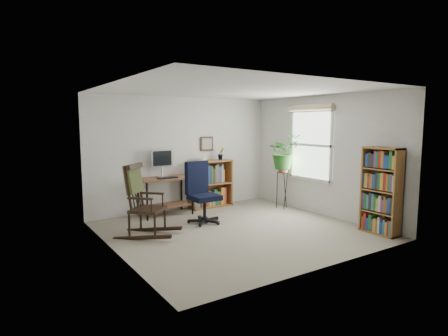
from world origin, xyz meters
TOP-DOWN VIEW (x-y plane):
  - floor at (0.00, 0.00)m, footprint 4.20×4.00m
  - ceiling at (0.00, 0.00)m, footprint 4.20×4.00m
  - wall_back at (0.00, 2.00)m, footprint 4.20×0.00m
  - wall_front at (0.00, -2.00)m, footprint 4.20×0.00m
  - wall_left at (-2.10, 0.00)m, footprint 0.00×4.00m
  - wall_right at (2.10, 0.00)m, footprint 0.00×4.00m
  - window at (2.06, 0.30)m, footprint 0.12×1.20m
  - desk at (-0.57, 1.70)m, footprint 1.06×0.58m
  - monitor at (-0.57, 1.84)m, footprint 0.46×0.16m
  - keyboard at (-0.57, 1.58)m, footprint 0.40×0.15m
  - office_chair at (-0.22, 0.72)m, footprint 0.72×0.72m
  - rocking_chair at (-1.41, 0.53)m, footprint 1.18×1.19m
  - low_bookshelf at (0.57, 1.82)m, footprint 0.98×0.33m
  - tall_bookshelf at (1.92, -1.46)m, footprint 0.27×0.64m
  - plant_stand at (1.80, 0.83)m, footprint 0.29×0.29m
  - spider_plant at (1.80, 0.83)m, footprint 1.69×1.88m
  - potted_plant_small at (0.85, 1.83)m, footprint 0.13×0.24m
  - framed_picture at (0.57, 1.97)m, footprint 0.32×0.04m

SIDE VIEW (x-z plane):
  - floor at x=0.00m, z-range 0.00..0.00m
  - desk at x=-0.57m, z-range 0.00..0.76m
  - plant_stand at x=1.80m, z-range 0.00..0.93m
  - low_bookshelf at x=0.57m, z-range 0.00..1.04m
  - office_chair at x=-0.22m, z-range 0.00..1.16m
  - rocking_chair at x=-1.41m, z-range 0.00..1.22m
  - tall_bookshelf at x=1.92m, z-range 0.00..1.45m
  - keyboard at x=-0.57m, z-range 0.76..0.79m
  - monitor at x=-0.57m, z-range 0.76..1.32m
  - potted_plant_small at x=0.85m, z-range 1.04..1.14m
  - wall_back at x=0.00m, z-range 0.00..2.40m
  - wall_front at x=0.00m, z-range 0.00..2.40m
  - wall_left at x=-2.10m, z-range 0.00..2.40m
  - wall_right at x=2.10m, z-range 0.00..2.40m
  - framed_picture at x=0.57m, z-range 1.23..1.55m
  - window at x=2.06m, z-range 0.65..2.15m
  - spider_plant at x=1.80m, z-range 0.86..2.33m
  - ceiling at x=0.00m, z-range 2.40..2.40m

